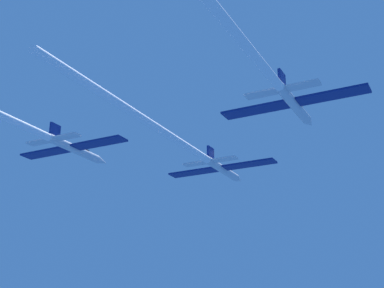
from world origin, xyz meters
TOP-DOWN VIEW (x-y plane):
  - jet_lead at (-0.90, -15.69)m, footprint 20.57×58.15m
  - jet_right_wing at (18.59, -35.93)m, footprint 20.57×60.85m

SIDE VIEW (x-z plane):
  - jet_lead at x=-0.90m, z-range -2.63..0.78m
  - jet_right_wing at x=18.59m, z-range -1.14..2.26m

